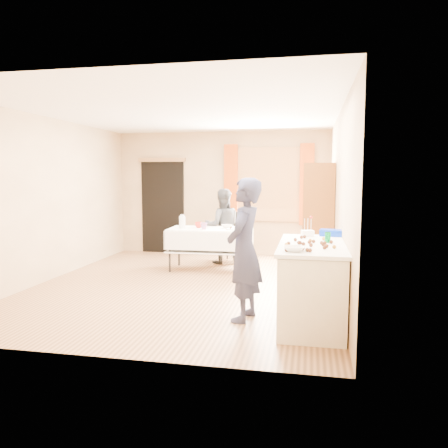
% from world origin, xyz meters
% --- Properties ---
extents(floor, '(4.50, 5.50, 0.02)m').
position_xyz_m(floor, '(0.00, 0.00, -0.01)').
color(floor, '#9E7047').
rests_on(floor, ground).
extents(ceiling, '(4.50, 5.50, 0.02)m').
position_xyz_m(ceiling, '(0.00, 0.00, 2.61)').
color(ceiling, white).
rests_on(ceiling, floor).
extents(wall_back, '(4.50, 0.02, 2.60)m').
position_xyz_m(wall_back, '(0.00, 2.76, 1.30)').
color(wall_back, tan).
rests_on(wall_back, floor).
extents(wall_front, '(4.50, 0.02, 2.60)m').
position_xyz_m(wall_front, '(0.00, -2.76, 1.30)').
color(wall_front, tan).
rests_on(wall_front, floor).
extents(wall_left, '(0.02, 5.50, 2.60)m').
position_xyz_m(wall_left, '(-2.26, 0.00, 1.30)').
color(wall_left, tan).
rests_on(wall_left, floor).
extents(wall_right, '(0.02, 5.50, 2.60)m').
position_xyz_m(wall_right, '(2.26, 0.00, 1.30)').
color(wall_right, tan).
rests_on(wall_right, floor).
extents(window_frame, '(1.32, 0.06, 1.52)m').
position_xyz_m(window_frame, '(1.00, 2.72, 1.50)').
color(window_frame, olive).
rests_on(window_frame, wall_back).
extents(window_pane, '(1.20, 0.02, 1.40)m').
position_xyz_m(window_pane, '(1.00, 2.71, 1.50)').
color(window_pane, white).
rests_on(window_pane, wall_back).
extents(curtain_left, '(0.28, 0.06, 1.65)m').
position_xyz_m(curtain_left, '(0.22, 2.67, 1.50)').
color(curtain_left, '#B1430F').
rests_on(curtain_left, wall_back).
extents(curtain_right, '(0.28, 0.06, 1.65)m').
position_xyz_m(curtain_right, '(1.78, 2.67, 1.50)').
color(curtain_right, '#B1430F').
rests_on(curtain_right, wall_back).
extents(doorway, '(0.95, 0.04, 2.00)m').
position_xyz_m(doorway, '(-1.30, 2.73, 1.00)').
color(doorway, black).
rests_on(doorway, floor).
extents(door_lintel, '(1.05, 0.06, 0.08)m').
position_xyz_m(door_lintel, '(-1.30, 2.70, 2.02)').
color(door_lintel, olive).
rests_on(door_lintel, wall_back).
extents(cabinet, '(0.50, 0.60, 1.88)m').
position_xyz_m(cabinet, '(1.99, 1.07, 0.94)').
color(cabinet, brown).
rests_on(cabinet, floor).
extents(counter, '(0.75, 1.57, 0.91)m').
position_xyz_m(counter, '(1.89, -1.37, 0.45)').
color(counter, beige).
rests_on(counter, floor).
extents(party_table, '(1.49, 0.79, 0.75)m').
position_xyz_m(party_table, '(0.12, 1.14, 0.45)').
color(party_table, black).
rests_on(party_table, floor).
extents(chair, '(0.45, 0.45, 0.97)m').
position_xyz_m(chair, '(0.37, 2.07, 0.29)').
color(chair, black).
rests_on(chair, floor).
extents(girl, '(0.73, 0.58, 1.65)m').
position_xyz_m(girl, '(1.12, -1.43, 0.83)').
color(girl, '#20213D').
rests_on(girl, floor).
extents(woman, '(1.02, 0.96, 1.43)m').
position_xyz_m(woman, '(0.22, 1.80, 0.72)').
color(woman, black).
rests_on(woman, floor).
extents(soda_can, '(0.08, 0.08, 0.12)m').
position_xyz_m(soda_can, '(2.06, -1.26, 0.97)').
color(soda_can, '#028936').
rests_on(soda_can, counter).
extents(mixing_bowl, '(0.25, 0.25, 0.05)m').
position_xyz_m(mixing_bowl, '(1.70, -1.93, 0.94)').
color(mixing_bowl, white).
rests_on(mixing_bowl, counter).
extents(foam_block, '(0.17, 0.14, 0.08)m').
position_xyz_m(foam_block, '(1.83, -0.79, 0.95)').
color(foam_block, white).
rests_on(foam_block, counter).
extents(blue_basket, '(0.32, 0.24, 0.08)m').
position_xyz_m(blue_basket, '(2.14, -0.67, 0.95)').
color(blue_basket, '#0529BB').
rests_on(blue_basket, counter).
extents(pitcher, '(0.11, 0.11, 0.22)m').
position_xyz_m(pitcher, '(-0.36, 1.03, 0.86)').
color(pitcher, silver).
rests_on(pitcher, party_table).
extents(cup_red, '(0.19, 0.19, 0.10)m').
position_xyz_m(cup_red, '(-0.09, 1.17, 0.80)').
color(cup_red, red).
rests_on(cup_red, party_table).
extents(cup_rainbow, '(0.18, 0.18, 0.11)m').
position_xyz_m(cup_rainbow, '(0.05, 0.99, 0.81)').
color(cup_rainbow, red).
rests_on(cup_rainbow, party_table).
extents(small_bowl, '(0.29, 0.29, 0.06)m').
position_xyz_m(small_bowl, '(0.40, 1.26, 0.78)').
color(small_bowl, white).
rests_on(small_bowl, party_table).
extents(pastry_tray, '(0.32, 0.26, 0.02)m').
position_xyz_m(pastry_tray, '(0.60, 1.04, 0.76)').
color(pastry_tray, white).
rests_on(pastry_tray, party_table).
extents(bottle, '(0.12, 0.12, 0.17)m').
position_xyz_m(bottle, '(-0.43, 1.32, 0.84)').
color(bottle, white).
rests_on(bottle, party_table).
extents(cake_balls, '(0.54, 1.05, 0.04)m').
position_xyz_m(cake_balls, '(1.84, -1.55, 0.93)').
color(cake_balls, '#3F2314').
rests_on(cake_balls, counter).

